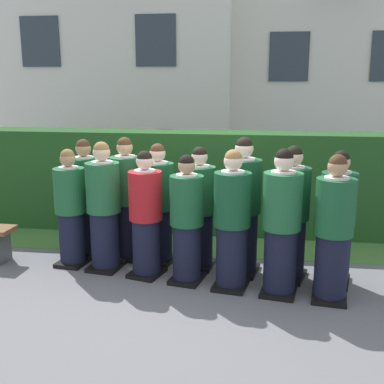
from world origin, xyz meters
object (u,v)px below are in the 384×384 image
(student_front_row_5, at_px, (281,226))
(student_rear_row_4, at_px, (243,210))
(student_front_row_3, at_px, (187,223))
(student_rear_row_2, at_px, (158,207))
(student_front_row_6, at_px, (333,232))
(student_rear_row_1, at_px, (126,201))
(student_rear_row_0, at_px, (86,200))
(student_rear_row_6, at_px, (337,222))
(student_front_row_4, at_px, (232,223))
(student_rear_row_5, at_px, (291,217))
(student_in_red_blazer, at_px, (146,217))
(student_front_row_1, at_px, (104,210))
(student_front_row_0, at_px, (71,211))
(student_rear_row_3, at_px, (199,211))

(student_front_row_5, relative_size, student_rear_row_4, 0.97)
(student_front_row_3, bearing_deg, student_rear_row_2, 128.88)
(student_front_row_6, height_order, student_rear_row_1, student_rear_row_1)
(student_rear_row_4, bearing_deg, student_rear_row_0, 168.96)
(student_front_row_5, bearing_deg, student_rear_row_6, 29.69)
(student_front_row_4, height_order, student_rear_row_5, student_rear_row_5)
(student_in_red_blazer, height_order, student_rear_row_5, student_rear_row_5)
(student_rear_row_1, xyz_separation_m, student_rear_row_6, (2.68, -0.54, -0.02))
(student_rear_row_1, relative_size, student_rear_row_4, 0.96)
(student_rear_row_4, height_order, student_rear_row_6, student_rear_row_4)
(student_front_row_4, bearing_deg, student_in_red_blazer, 168.12)
(student_front_row_1, relative_size, student_rear_row_5, 1.00)
(student_in_red_blazer, relative_size, student_rear_row_6, 0.98)
(student_rear_row_2, bearing_deg, student_front_row_0, -168.60)
(student_rear_row_4, bearing_deg, student_rear_row_3, 167.90)
(student_front_row_3, height_order, student_rear_row_3, student_rear_row_3)
(student_front_row_5, bearing_deg, student_front_row_3, 169.55)
(student_rear_row_5, bearing_deg, student_front_row_4, -151.50)
(student_front_row_0, xyz_separation_m, student_rear_row_4, (2.22, 0.01, 0.09))
(student_front_row_1, xyz_separation_m, student_rear_row_1, (0.17, 0.45, 0.00))
(student_rear_row_0, bearing_deg, student_rear_row_3, -10.68)
(student_front_row_6, bearing_deg, student_front_row_4, 171.04)
(student_front_row_5, bearing_deg, student_rear_row_3, 145.97)
(student_rear_row_6, bearing_deg, student_rear_row_1, 168.66)
(student_front_row_6, distance_m, student_rear_row_4, 1.19)
(student_rear_row_3, distance_m, student_rear_row_6, 1.69)
(student_front_row_0, height_order, student_front_row_1, student_front_row_1)
(student_rear_row_3, height_order, student_rear_row_5, student_rear_row_5)
(student_rear_row_2, height_order, student_rear_row_3, student_rear_row_2)
(student_rear_row_1, relative_size, student_rear_row_5, 1.01)
(student_rear_row_2, bearing_deg, student_front_row_1, -153.80)
(student_front_row_6, bearing_deg, student_rear_row_3, 153.99)
(student_front_row_1, xyz_separation_m, student_front_row_3, (1.10, -0.26, -0.05))
(student_front_row_5, bearing_deg, student_front_row_4, 170.49)
(student_front_row_1, bearing_deg, student_front_row_0, 169.41)
(student_rear_row_6, bearing_deg, student_rear_row_5, 169.88)
(student_front_row_3, xyz_separation_m, student_front_row_5, (1.09, -0.20, 0.06))
(student_in_red_blazer, height_order, student_rear_row_1, student_rear_row_1)
(student_front_row_1, height_order, student_rear_row_2, student_front_row_1)
(student_front_row_3, relative_size, student_rear_row_0, 0.96)
(student_front_row_3, distance_m, student_rear_row_0, 1.71)
(student_front_row_5, relative_size, student_rear_row_6, 1.04)
(student_front_row_5, distance_m, student_front_row_6, 0.56)
(student_rear_row_4, relative_size, student_rear_row_6, 1.07)
(student_front_row_5, height_order, student_rear_row_5, student_front_row_5)
(student_rear_row_1, bearing_deg, student_rear_row_3, -12.97)
(student_rear_row_0, relative_size, student_rear_row_6, 1.00)
(student_rear_row_5, bearing_deg, student_rear_row_2, 169.75)
(student_front_row_0, height_order, student_rear_row_5, student_rear_row_5)
(student_rear_row_2, xyz_separation_m, student_rear_row_3, (0.55, -0.10, -0.01))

